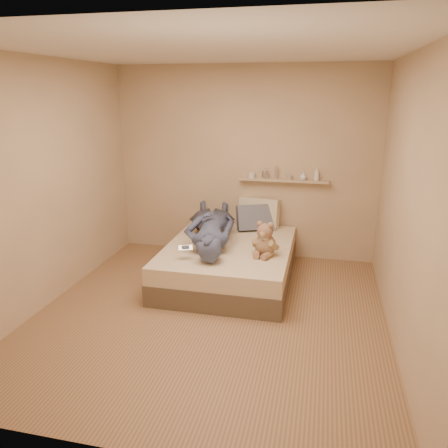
% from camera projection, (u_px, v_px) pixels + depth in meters
% --- Properties ---
extents(room, '(3.80, 3.80, 3.80)m').
position_uv_depth(room, '(209.00, 194.00, 4.21)').
color(room, '#946D4C').
rests_on(room, ground).
extents(bed, '(1.50, 1.90, 0.45)m').
position_uv_depth(bed, '(229.00, 262.00, 5.39)').
color(bed, brown).
rests_on(bed, floor).
extents(game_console, '(0.17, 0.12, 0.05)m').
position_uv_depth(game_console, '(185.00, 248.00, 4.83)').
color(game_console, '#B2B4B9').
rests_on(game_console, bed).
extents(teddy_bear, '(0.33, 0.33, 0.41)m').
position_uv_depth(teddy_bear, '(265.00, 241.00, 4.94)').
color(teddy_bear, '#906F4F').
rests_on(teddy_bear, bed).
extents(dark_plush, '(0.18, 0.18, 0.27)m').
position_uv_depth(dark_plush, '(202.00, 223.00, 5.81)').
color(dark_plush, black).
rests_on(dark_plush, bed).
extents(pillow_cream, '(0.58, 0.31, 0.42)m').
position_uv_depth(pillow_cream, '(259.00, 213.00, 5.99)').
color(pillow_cream, beige).
rests_on(pillow_cream, bed).
extents(pillow_grey, '(0.56, 0.42, 0.37)m').
position_uv_depth(pillow_grey, '(255.00, 217.00, 5.88)').
color(pillow_grey, slate).
rests_on(pillow_grey, bed).
extents(person, '(0.95, 1.77, 0.40)m').
position_uv_depth(person, '(211.00, 226.00, 5.40)').
color(person, '#404B65').
rests_on(person, bed).
extents(wall_shelf, '(1.20, 0.12, 0.03)m').
position_uv_depth(wall_shelf, '(284.00, 180.00, 5.87)').
color(wall_shelf, tan).
rests_on(wall_shelf, wall_back).
extents(shelf_bottles, '(0.96, 0.12, 0.17)m').
position_uv_depth(shelf_bottles, '(287.00, 175.00, 5.84)').
color(shelf_bottles, silver).
rests_on(shelf_bottles, wall_shelf).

